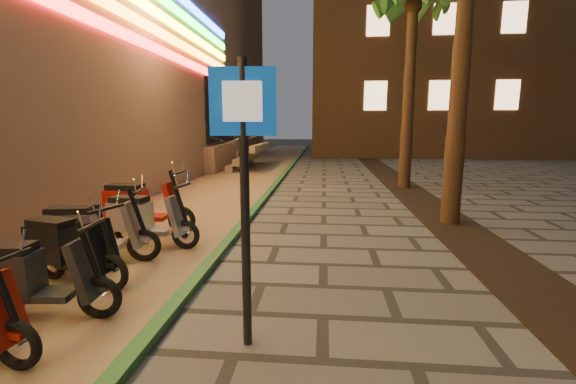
# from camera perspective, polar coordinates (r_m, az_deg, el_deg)

# --- Properties ---
(parking_strip) EXTENTS (3.40, 60.00, 0.01)m
(parking_strip) POSITION_cam_1_polar(r_m,az_deg,el_deg) (12.23, -10.94, -0.37)
(parking_strip) COLOR #8C7251
(parking_strip) RESTS_ON ground
(green_curb) EXTENTS (0.18, 60.00, 0.10)m
(green_curb) POSITION_cam_1_polar(r_m,az_deg,el_deg) (11.86, -3.04, -0.29)
(green_curb) COLOR #24612E
(green_curb) RESTS_ON ground
(planting_strip) EXTENTS (1.20, 40.00, 0.02)m
(planting_strip) POSITION_cam_1_polar(r_m,az_deg,el_deg) (7.42, 27.38, -7.90)
(planting_strip) COLOR black
(planting_strip) RESTS_ON ground
(palm_d) EXTENTS (2.97, 3.02, 7.16)m
(palm_d) POSITION_cam_1_polar(r_m,az_deg,el_deg) (14.35, 18.06, 24.78)
(palm_d) COLOR #472D19
(palm_d) RESTS_ON ground
(pedestrian_sign) EXTENTS (0.60, 0.11, 2.72)m
(pedestrian_sign) POSITION_cam_1_polar(r_m,az_deg,el_deg) (3.53, -6.51, 3.77)
(pedestrian_sign) COLOR black
(pedestrian_sign) RESTS_ON ground
(scooter_7) EXTENTS (1.60, 0.59, 1.12)m
(scooter_7) POSITION_cam_1_polar(r_m,az_deg,el_deg) (5.18, -34.00, -10.41)
(scooter_7) COLOR black
(scooter_7) RESTS_ON ground
(scooter_8) EXTENTS (1.61, 0.80, 1.14)m
(scooter_8) POSITION_cam_1_polar(r_m,az_deg,el_deg) (6.06, -29.96, -7.18)
(scooter_8) COLOR black
(scooter_8) RESTS_ON ground
(scooter_9) EXTENTS (1.69, 0.77, 1.19)m
(scooter_9) POSITION_cam_1_polar(r_m,az_deg,el_deg) (6.70, -27.35, -5.22)
(scooter_9) COLOR black
(scooter_9) RESTS_ON ground
(scooter_10) EXTENTS (1.66, 0.61, 1.17)m
(scooter_10) POSITION_cam_1_polar(r_m,az_deg,el_deg) (7.26, -20.62, -3.73)
(scooter_10) COLOR black
(scooter_10) RESTS_ON ground
(scooter_11) EXTENTS (1.81, 0.64, 1.28)m
(scooter_11) POSITION_cam_1_polar(r_m,az_deg,el_deg) (8.21, -21.13, -1.90)
(scooter_11) COLOR black
(scooter_11) RESTS_ON ground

